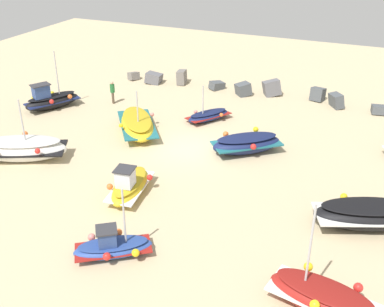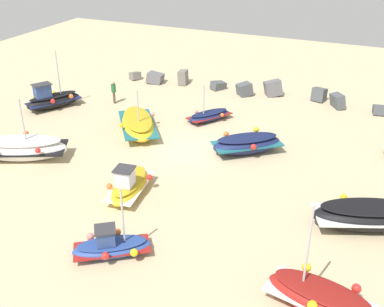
% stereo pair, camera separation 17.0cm
% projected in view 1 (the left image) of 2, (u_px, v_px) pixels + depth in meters
% --- Properties ---
extents(ground_plane, '(56.03, 56.03, 0.00)m').
position_uv_depth(ground_plane, '(188.00, 149.00, 26.76)').
color(ground_plane, '#C6B289').
extents(fishing_boat_0, '(4.05, 3.73, 1.06)m').
position_uv_depth(fishing_boat_0, '(247.00, 143.00, 26.16)').
color(fishing_boat_0, navy).
rests_on(fishing_boat_0, ground_plane).
extents(fishing_boat_1, '(5.01, 3.46, 1.16)m').
position_uv_depth(fishing_boat_1, '(369.00, 214.00, 19.92)').
color(fishing_boat_1, black).
rests_on(fishing_boat_1, ground_plane).
extents(fishing_boat_2, '(1.82, 3.51, 1.65)m').
position_uv_depth(fishing_boat_2, '(130.00, 185.00, 22.22)').
color(fishing_boat_2, gold).
rests_on(fishing_boat_2, ground_plane).
extents(fishing_boat_3, '(2.62, 3.17, 2.42)m').
position_uv_depth(fishing_boat_3, '(208.00, 116.00, 30.29)').
color(fishing_boat_3, navy).
rests_on(fishing_boat_3, ground_plane).
extents(fishing_boat_4, '(4.30, 4.87, 2.83)m').
position_uv_depth(fishing_boat_4, '(137.00, 124.00, 28.57)').
color(fishing_boat_4, gold).
rests_on(fishing_boat_4, ground_plane).
extents(fishing_boat_5, '(2.85, 3.85, 3.85)m').
position_uv_depth(fishing_boat_5, '(51.00, 100.00, 31.98)').
color(fishing_boat_5, black).
rests_on(fishing_boat_5, ground_plane).
extents(fishing_boat_6, '(5.05, 3.62, 3.49)m').
position_uv_depth(fishing_boat_6, '(22.00, 149.00, 25.31)').
color(fishing_boat_6, white).
rests_on(fishing_boat_6, ground_plane).
extents(fishing_boat_7, '(3.97, 2.21, 3.96)m').
position_uv_depth(fishing_boat_7, '(323.00, 297.00, 15.75)').
color(fishing_boat_7, maroon).
rests_on(fishing_boat_7, ground_plane).
extents(fishing_boat_9, '(3.16, 2.71, 2.91)m').
position_uv_depth(fishing_boat_9, '(113.00, 246.00, 18.36)').
color(fishing_boat_9, '#2D4C9E').
rests_on(fishing_boat_9, ground_plane).
extents(person_walking, '(0.32, 0.32, 1.59)m').
position_uv_depth(person_walking, '(112.00, 91.00, 32.72)').
color(person_walking, brown).
rests_on(person_walking, ground_plane).
extents(breakwater_rocks, '(19.61, 2.32, 1.38)m').
position_uv_depth(breakwater_rocks, '(246.00, 88.00, 34.67)').
color(breakwater_rocks, slate).
rests_on(breakwater_rocks, ground_plane).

